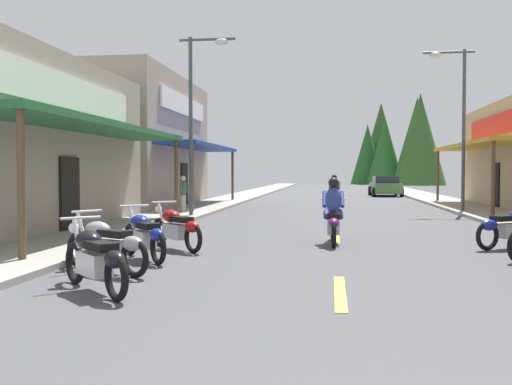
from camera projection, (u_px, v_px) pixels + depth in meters
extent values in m
cube|color=#4C4C4F|center=(334.00, 204.00, 31.37)|extent=(9.62, 91.22, 0.10)
cube|color=#9E9991|center=(225.00, 201.00, 32.15)|extent=(2.46, 91.22, 0.12)
cube|color=#9E9991|center=(449.00, 203.00, 30.59)|extent=(2.46, 91.22, 0.12)
cube|color=#E0C64C|center=(340.00, 292.00, 8.11)|extent=(0.16, 2.40, 0.01)
cube|color=#E0C64C|center=(336.00, 238.00, 14.82)|extent=(0.16, 2.40, 0.01)
cube|color=#E0C64C|center=(335.00, 217.00, 21.51)|extent=(0.16, 2.40, 0.01)
cube|color=#E0C64C|center=(334.00, 208.00, 26.65)|extent=(0.16, 2.40, 0.01)
cube|color=#E0C64C|center=(334.00, 202.00, 32.71)|extent=(0.16, 2.40, 0.01)
cube|color=#E0C64C|center=(333.00, 198.00, 37.89)|extent=(0.16, 2.40, 0.01)
cube|color=#E0C64C|center=(333.00, 194.00, 43.03)|extent=(0.16, 2.40, 0.01)
cube|color=#E0C64C|center=(333.00, 192.00, 48.34)|extent=(0.16, 2.40, 0.01)
cube|color=#E0C64C|center=(333.00, 190.00, 54.03)|extent=(0.16, 2.40, 0.01)
cube|color=#E0C64C|center=(333.00, 188.00, 60.44)|extent=(0.16, 2.40, 0.01)
cube|color=#E0C64C|center=(333.00, 187.00, 65.50)|extent=(0.16, 2.40, 0.01)
cube|color=#236033|center=(99.00, 127.00, 15.59)|extent=(1.80, 10.84, 0.16)
cylinder|color=brown|center=(21.00, 188.00, 10.38)|extent=(0.14, 0.14, 2.82)
cylinder|color=brown|center=(176.00, 180.00, 20.73)|extent=(0.14, 0.14, 2.82)
cube|color=white|center=(69.00, 92.00, 15.67)|extent=(0.10, 8.43, 0.90)
cube|color=black|center=(70.00, 196.00, 15.77)|extent=(0.08, 1.10, 2.10)
cube|color=gray|center=(106.00, 143.00, 28.47)|extent=(7.78, 11.00, 6.27)
cube|color=navy|center=(201.00, 147.00, 27.86)|extent=(1.80, 9.90, 0.16)
cylinder|color=brown|center=(192.00, 179.00, 23.11)|extent=(0.14, 0.14, 2.82)
cylinder|color=brown|center=(233.00, 177.00, 32.53)|extent=(0.14, 0.14, 2.82)
cube|color=white|center=(184.00, 106.00, 27.90)|extent=(0.10, 7.70, 0.90)
cube|color=black|center=(184.00, 185.00, 28.04)|extent=(0.08, 1.10, 2.10)
cube|color=gold|center=(476.00, 145.00, 26.14)|extent=(1.80, 11.35, 0.16)
cylinder|color=brown|center=(493.00, 180.00, 20.86)|extent=(0.14, 0.14, 2.82)
cylinder|color=brown|center=(438.00, 177.00, 31.70)|extent=(0.14, 0.14, 2.82)
cube|color=red|center=(496.00, 125.00, 25.99)|extent=(0.10, 8.83, 0.90)
cube|color=black|center=(495.00, 186.00, 26.09)|extent=(0.08, 1.10, 2.10)
cylinder|color=#474C51|center=(191.00, 128.00, 20.95)|extent=(0.14, 0.14, 6.56)
cylinder|color=#474C51|center=(207.00, 39.00, 20.76)|extent=(2.05, 0.10, 0.10)
ellipsoid|color=silver|center=(222.00, 42.00, 20.69)|extent=(0.50, 0.30, 0.24)
cylinder|color=#474C51|center=(464.00, 132.00, 23.53)|extent=(0.14, 0.14, 6.66)
cylinder|color=#474C51|center=(449.00, 52.00, 23.49)|extent=(2.05, 0.10, 0.10)
ellipsoid|color=silver|center=(436.00, 55.00, 23.56)|extent=(0.50, 0.30, 0.24)
torus|color=black|center=(487.00, 236.00, 12.43)|extent=(0.59, 0.43, 0.64)
cube|color=silver|center=(512.00, 231.00, 12.75)|extent=(0.74, 0.62, 0.32)
cube|color=black|center=(504.00, 218.00, 12.63)|extent=(0.66, 0.56, 0.12)
ellipsoid|color=navy|center=(489.00, 225.00, 12.44)|extent=(0.50, 0.44, 0.24)
torus|color=black|center=(75.00, 263.00, 8.74)|extent=(0.52, 0.52, 0.64)
torus|color=black|center=(116.00, 277.00, 7.55)|extent=(0.52, 0.52, 0.64)
cube|color=silver|center=(94.00, 264.00, 8.14)|extent=(0.69, 0.69, 0.32)
ellipsoid|color=black|center=(88.00, 240.00, 8.28)|extent=(0.62, 0.62, 0.28)
cube|color=black|center=(101.00, 246.00, 7.93)|extent=(0.62, 0.62, 0.12)
ellipsoid|color=black|center=(115.00, 259.00, 7.58)|extent=(0.48, 0.48, 0.24)
cylinder|color=silver|center=(78.00, 242.00, 8.62)|extent=(0.30, 0.31, 0.71)
cylinder|color=silver|center=(81.00, 218.00, 8.51)|extent=(0.45, 0.45, 0.04)
sphere|color=white|center=(74.00, 228.00, 8.74)|extent=(0.16, 0.16, 0.16)
torus|color=black|center=(79.00, 250.00, 10.15)|extent=(0.60, 0.41, 0.64)
torus|color=black|center=(135.00, 258.00, 9.22)|extent=(0.60, 0.41, 0.64)
cube|color=silver|center=(105.00, 249.00, 9.68)|extent=(0.74, 0.60, 0.32)
ellipsoid|color=#99999E|center=(98.00, 229.00, 9.80)|extent=(0.64, 0.56, 0.28)
cube|color=black|center=(115.00, 234.00, 9.52)|extent=(0.66, 0.55, 0.12)
ellipsoid|color=#99999E|center=(132.00, 244.00, 9.25)|extent=(0.50, 0.43, 0.24)
cylinder|color=silver|center=(83.00, 232.00, 10.06)|extent=(0.35, 0.24, 0.71)
cylinder|color=silver|center=(87.00, 211.00, 9.97)|extent=(0.34, 0.54, 0.04)
sphere|color=white|center=(77.00, 220.00, 10.15)|extent=(0.16, 0.16, 0.16)
torus|color=black|center=(130.00, 239.00, 11.78)|extent=(0.48, 0.56, 0.64)
torus|color=black|center=(158.00, 248.00, 10.51)|extent=(0.48, 0.56, 0.64)
cube|color=silver|center=(143.00, 239.00, 11.14)|extent=(0.66, 0.72, 0.32)
ellipsoid|color=navy|center=(140.00, 222.00, 11.30)|extent=(0.60, 0.64, 0.28)
cube|color=black|center=(148.00, 226.00, 10.92)|extent=(0.59, 0.64, 0.12)
ellipsoid|color=navy|center=(157.00, 235.00, 10.54)|extent=(0.46, 0.49, 0.24)
cylinder|color=silver|center=(132.00, 224.00, 11.66)|extent=(0.28, 0.33, 0.71)
cylinder|color=silver|center=(134.00, 206.00, 11.55)|extent=(0.49, 0.41, 0.04)
sphere|color=white|center=(130.00, 213.00, 11.79)|extent=(0.16, 0.16, 0.16)
torus|color=black|center=(159.00, 232.00, 13.20)|extent=(0.52, 0.53, 0.64)
torus|color=black|center=(193.00, 238.00, 12.01)|extent=(0.52, 0.53, 0.64)
cube|color=silver|center=(175.00, 231.00, 12.60)|extent=(0.69, 0.69, 0.32)
ellipsoid|color=#A51414|center=(171.00, 216.00, 12.75)|extent=(0.62, 0.62, 0.28)
cube|color=black|center=(181.00, 219.00, 12.39)|extent=(0.62, 0.62, 0.12)
ellipsoid|color=#A51414|center=(192.00, 227.00, 12.04)|extent=(0.48, 0.48, 0.24)
cylinder|color=silver|center=(162.00, 218.00, 13.09)|extent=(0.30, 0.31, 0.71)
cylinder|color=silver|center=(164.00, 202.00, 12.98)|extent=(0.45, 0.45, 0.04)
sphere|color=white|center=(159.00, 209.00, 13.21)|extent=(0.16, 0.16, 0.16)
torus|color=black|center=(333.00, 227.00, 14.34)|extent=(0.11, 0.64, 0.64)
torus|color=black|center=(334.00, 234.00, 12.85)|extent=(0.11, 0.64, 0.64)
cube|color=silver|center=(333.00, 227.00, 13.59)|extent=(0.29, 0.70, 0.32)
ellipsoid|color=#721972|center=(333.00, 213.00, 13.78)|extent=(0.33, 0.56, 0.28)
cube|color=black|center=(333.00, 216.00, 13.33)|extent=(0.29, 0.60, 0.12)
ellipsoid|color=#721972|center=(334.00, 223.00, 12.89)|extent=(0.25, 0.44, 0.24)
cylinder|color=silver|center=(333.00, 214.00, 14.20)|extent=(0.07, 0.37, 0.71)
cylinder|color=silver|center=(333.00, 200.00, 14.07)|extent=(0.60, 0.05, 0.04)
sphere|color=white|center=(333.00, 206.00, 14.35)|extent=(0.16, 0.16, 0.16)
ellipsoid|color=#333F8C|center=(333.00, 200.00, 13.42)|extent=(0.39, 0.39, 0.64)
sphere|color=black|center=(334.00, 182.00, 13.45)|extent=(0.24, 0.24, 0.24)
cylinder|color=#333F8C|center=(326.00, 214.00, 13.62)|extent=(0.15, 0.42, 0.24)
cylinder|color=#333F8C|center=(324.00, 199.00, 13.74)|extent=(0.11, 0.51, 0.40)
cylinder|color=#333F8C|center=(340.00, 214.00, 13.58)|extent=(0.15, 0.42, 0.24)
cylinder|color=#333F8C|center=(342.00, 199.00, 13.69)|extent=(0.11, 0.51, 0.40)
torus|color=black|center=(335.00, 200.00, 27.85)|extent=(0.13, 0.64, 0.64)
torus|color=black|center=(333.00, 202.00, 26.37)|extent=(0.13, 0.64, 0.64)
cube|color=silver|center=(334.00, 199.00, 27.11)|extent=(0.32, 0.71, 0.32)
ellipsoid|color=#BF660C|center=(334.00, 192.00, 27.29)|extent=(0.35, 0.58, 0.28)
cube|color=black|center=(334.00, 194.00, 26.85)|extent=(0.31, 0.61, 0.12)
ellipsoid|color=#BF660C|center=(334.00, 197.00, 26.41)|extent=(0.26, 0.45, 0.24)
cylinder|color=silver|center=(335.00, 194.00, 27.71)|extent=(0.08, 0.37, 0.71)
cylinder|color=silver|center=(335.00, 186.00, 27.58)|extent=(0.60, 0.07, 0.04)
sphere|color=white|center=(335.00, 189.00, 27.86)|extent=(0.16, 0.16, 0.16)
ellipsoid|color=black|center=(334.00, 186.00, 26.94)|extent=(0.40, 0.40, 0.64)
sphere|color=black|center=(334.00, 177.00, 26.97)|extent=(0.24, 0.24, 0.24)
cylinder|color=black|center=(331.00, 193.00, 27.14)|extent=(0.16, 0.43, 0.24)
cylinder|color=black|center=(330.00, 185.00, 27.27)|extent=(0.13, 0.51, 0.40)
cylinder|color=black|center=(338.00, 193.00, 27.09)|extent=(0.16, 0.43, 0.24)
cylinder|color=black|center=(339.00, 186.00, 27.19)|extent=(0.13, 0.51, 0.40)
cylinder|color=#B2A599|center=(182.00, 205.00, 22.71)|extent=(0.14, 0.14, 0.77)
cylinder|color=#B2A599|center=(184.00, 205.00, 22.88)|extent=(0.14, 0.14, 0.77)
ellipsoid|color=#3F593F|center=(183.00, 188.00, 22.77)|extent=(0.31, 0.40, 0.55)
cylinder|color=#3F593F|center=(181.00, 188.00, 22.54)|extent=(0.09, 0.09, 0.52)
cylinder|color=#3F593F|center=(186.00, 187.00, 23.00)|extent=(0.09, 0.09, 0.52)
sphere|color=beige|center=(183.00, 178.00, 22.75)|extent=(0.21, 0.21, 0.21)
cube|color=#4C723F|center=(385.00, 188.00, 40.44)|extent=(1.92, 4.35, 0.70)
cube|color=#262D38|center=(386.00, 180.00, 40.27)|extent=(1.66, 2.24, 0.60)
cylinder|color=black|center=(370.00, 191.00, 41.98)|extent=(0.24, 0.67, 0.66)
cylinder|color=black|center=(396.00, 191.00, 41.79)|extent=(0.24, 0.67, 0.66)
cylinder|color=black|center=(374.00, 192.00, 39.10)|extent=(0.24, 0.67, 0.66)
cylinder|color=black|center=(402.00, 192.00, 38.91)|extent=(0.24, 0.67, 0.66)
cone|color=#305823|center=(420.00, 139.00, 72.40)|extent=(6.47, 6.47, 11.56)
cone|color=#255B23|center=(385.00, 151.00, 75.42)|extent=(4.91, 4.91, 8.78)
cone|color=#2E5F23|center=(417.00, 141.00, 73.18)|extent=(6.23, 6.23, 11.12)
cone|color=#215723|center=(368.00, 154.00, 77.80)|extent=(4.51, 4.51, 8.05)
cone|color=#2F5423|center=(381.00, 143.00, 80.11)|extent=(6.31, 6.31, 11.28)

